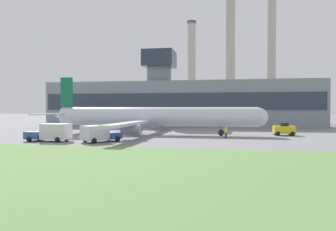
% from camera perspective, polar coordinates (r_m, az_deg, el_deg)
% --- Properties ---
extents(ground_plane, '(400.00, 400.00, 0.00)m').
position_cam_1_polar(ground_plane, '(53.35, -2.13, -3.34)').
color(ground_plane, gray).
extents(grass_strip, '(240.00, 37.00, 0.06)m').
position_cam_1_polar(grass_strip, '(19.77, -26.61, -11.13)').
color(grass_strip, '#668E4C').
rests_on(grass_strip, ground_plane).
extents(terminal_building, '(65.10, 11.93, 18.50)m').
position_cam_1_polar(terminal_building, '(80.24, 1.94, 2.26)').
color(terminal_building, gray).
rests_on(terminal_building, ground_plane).
extents(smokestack_left, '(3.25, 3.25, 35.23)m').
position_cam_1_polar(smokestack_left, '(117.25, 4.12, 7.81)').
color(smokestack_left, '#B2A899').
rests_on(smokestack_left, ground_plane).
extents(smokestack_right, '(3.67, 3.67, 43.01)m').
position_cam_1_polar(smokestack_right, '(112.31, 10.77, 10.10)').
color(smokestack_right, '#B2A899').
rests_on(smokestack_right, ground_plane).
extents(smokestack_far, '(3.29, 3.29, 44.40)m').
position_cam_1_polar(smokestack_far, '(112.59, 17.54, 10.39)').
color(smokestack_far, '#B2A899').
rests_on(smokestack_far, ground_plane).
extents(airplane, '(35.39, 35.10, 9.53)m').
position_cam_1_polar(airplane, '(53.08, -2.76, -0.26)').
color(airplane, silver).
rests_on(airplane, ground_plane).
extents(pushback_tug, '(3.27, 2.70, 1.98)m').
position_cam_1_polar(pushback_tug, '(54.77, 19.54, -2.36)').
color(pushback_tug, yellow).
rests_on(pushback_tug, ground_plane).
extents(baggage_truck, '(4.68, 5.25, 2.10)m').
position_cam_1_polar(baggage_truck, '(42.12, -11.96, -3.15)').
color(baggage_truck, '#2D4C93').
rests_on(baggage_truck, ground_plane).
extents(fuel_truck, '(5.61, 2.94, 2.29)m').
position_cam_1_polar(fuel_truck, '(44.71, -19.67, -2.82)').
color(fuel_truck, '#2D4C93').
rests_on(fuel_truck, ground_plane).
extents(ground_crew_person, '(0.45, 0.45, 1.59)m').
position_cam_1_polar(ground_crew_person, '(47.53, 10.07, -2.92)').
color(ground_crew_person, '#23283D').
rests_on(ground_crew_person, ground_plane).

